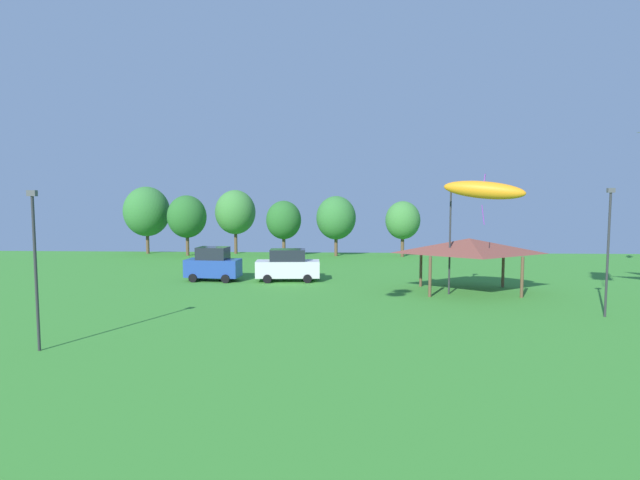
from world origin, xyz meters
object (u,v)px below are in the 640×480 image
park_pavilion (469,246)px  treeline_tree_5 (403,220)px  parked_car_leftmost (213,264)px  treeline_tree_4 (336,218)px  treeline_tree_1 (187,217)px  treeline_tree_2 (235,212)px  treeline_tree_3 (284,220)px  treeline_tree_0 (147,212)px  light_post_2 (450,235)px  kite_flying_1 (484,190)px  light_post_0 (608,245)px  parked_car_second_from_left (288,265)px  light_post_1 (35,262)px

park_pavilion → treeline_tree_5: bearing=95.7°
parked_car_leftmost → treeline_tree_4: (9.10, 16.82, 2.89)m
treeline_tree_1 → treeline_tree_2: treeline_tree_2 is taller
treeline_tree_3 → treeline_tree_2: bearing=156.6°
park_pavilion → treeline_tree_0: 37.63m
light_post_2 → treeline_tree_2: 30.06m
treeline_tree_2 → kite_flying_1: bearing=-51.1°
treeline_tree_4 → light_post_2: bearing=-70.2°
light_post_0 → light_post_2: 9.16m
light_post_0 → parked_car_second_from_left: bearing=149.5°
kite_flying_1 → parked_car_second_from_left: bearing=151.1°
light_post_1 → treeline_tree_2: bearing=89.5°
parked_car_second_from_left → light_post_0: size_ratio=0.72×
light_post_0 → treeline_tree_2: treeline_tree_2 is taller
treeline_tree_5 → treeline_tree_4: bearing=177.2°
parked_car_leftmost → treeline_tree_5: (16.25, 16.47, 2.66)m
parked_car_leftmost → treeline_tree_2: 19.13m
light_post_0 → treeline_tree_1: bearing=138.8°
kite_flying_1 → parked_car_second_from_left: 15.38m
light_post_0 → light_post_1: bearing=-164.9°
light_post_0 → treeline_tree_5: light_post_0 is taller
light_post_1 → treeline_tree_2: treeline_tree_2 is taller
light_post_2 → treeline_tree_1: light_post_2 is taller
light_post_0 → treeline_tree_3: bearing=127.2°
light_post_1 → treeline_tree_2: size_ratio=0.91×
light_post_2 → treeline_tree_2: bearing=129.4°
treeline_tree_2 → treeline_tree_4: size_ratio=1.11×
treeline_tree_4 → parked_car_second_from_left: bearing=-101.6°
parked_car_second_from_left → treeline_tree_2: bearing=109.3°
park_pavilion → treeline_tree_1: 32.46m
light_post_2 → treeline_tree_4: 22.69m
parked_car_leftmost → treeline_tree_2: treeline_tree_2 is taller
parked_car_leftmost → treeline_tree_4: 19.34m
light_post_1 → treeline_tree_1: bearing=97.6°
treeline_tree_1 → treeline_tree_3: (10.64, -0.31, -0.34)m
light_post_0 → treeline_tree_5: size_ratio=1.14×
treeline_tree_0 → parked_car_second_from_left: bearing=-45.2°
treeline_tree_2 → treeline_tree_3: 6.34m
kite_flying_1 → treeline_tree_1: kite_flying_1 is taller
parked_car_leftmost → treeline_tree_5: treeline_tree_5 is taller
light_post_0 → light_post_2: bearing=139.1°
parked_car_leftmost → treeline_tree_5: 23.29m
light_post_1 → treeline_tree_5: (18.87, 34.09, 0.22)m
treeline_tree_0 → treeline_tree_2: bearing=2.5°
kite_flying_1 → treeline_tree_4: kite_flying_1 is taller
kite_flying_1 → treeline_tree_1: size_ratio=0.74×
light_post_2 → light_post_0: bearing=-40.9°
parked_car_second_from_left → light_post_0: bearing=-34.5°
parked_car_second_from_left → treeline_tree_0: (-17.99, 18.13, 3.58)m
treeline_tree_2 → treeline_tree_3: size_ratio=1.20×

